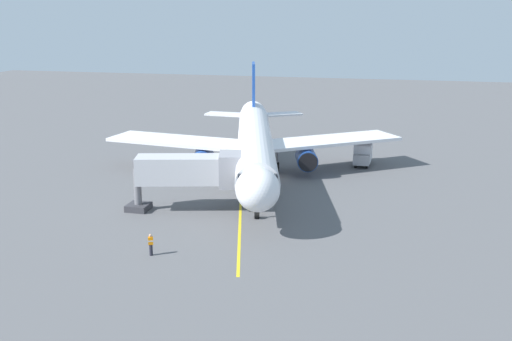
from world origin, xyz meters
The scene contains 6 objects.
ground_plane centered at (0.00, 0.00, 0.00)m, with size 220.00×220.00×0.00m, color #565659.
apron_lead_in_line centered at (1.57, 5.92, 0.01)m, with size 0.24×40.00×0.01m, color yellow.
airplane centered at (1.64, -0.36, 4.00)m, with size 33.70×39.80×11.50m.
jet_bridge centered at (4.01, 11.91, 3.76)m, with size 11.47×5.41×5.40m.
ground_crew_marshaller centered at (3.99, 23.08, 0.89)m, with size 0.47×0.39×1.71m.
box_truck_near_nose centered at (-9.61, -9.29, 1.39)m, with size 2.05×4.63×2.62m.
Camera 1 is at (-13.73, 62.15, 17.72)m, focal length 41.91 mm.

